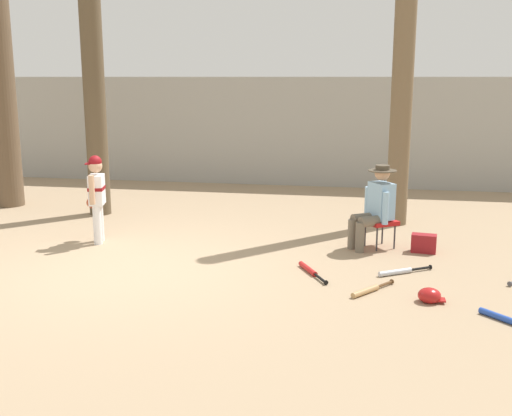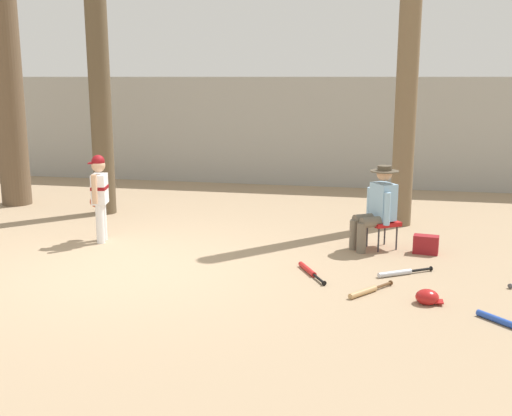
% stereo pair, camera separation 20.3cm
% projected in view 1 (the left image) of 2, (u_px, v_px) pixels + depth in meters
% --- Properties ---
extents(ground_plane, '(60.00, 60.00, 0.00)m').
position_uv_depth(ground_plane, '(129.00, 270.00, 7.86)').
color(ground_plane, '#9E8466').
extents(concrete_back_wall, '(18.00, 0.36, 2.42)m').
position_uv_depth(concrete_back_wall, '(238.00, 131.00, 14.08)').
color(concrete_back_wall, '#9E9E99').
rests_on(concrete_back_wall, ground).
extents(tree_near_player, '(0.63, 0.63, 6.43)m').
position_uv_depth(tree_near_player, '(92.00, 50.00, 10.48)').
color(tree_near_player, brown).
rests_on(tree_near_player, ground).
extents(tree_behind_spectator, '(0.52, 0.52, 5.64)m').
position_uv_depth(tree_behind_spectator, '(403.00, 68.00, 9.79)').
color(tree_behind_spectator, brown).
rests_on(tree_behind_spectator, ground).
extents(young_ballplayer, '(0.41, 0.57, 1.31)m').
position_uv_depth(young_ballplayer, '(96.00, 193.00, 9.01)').
color(young_ballplayer, white).
rests_on(young_ballplayer, ground).
extents(folding_stool, '(0.55, 0.55, 0.41)m').
position_uv_depth(folding_stool, '(380.00, 223.00, 8.81)').
color(folding_stool, red).
rests_on(folding_stool, ground).
extents(seated_spectator, '(0.65, 0.59, 1.20)m').
position_uv_depth(seated_spectator, '(375.00, 205.00, 8.71)').
color(seated_spectator, '#6B6051').
rests_on(seated_spectator, ground).
extents(handbag_beside_stool, '(0.36, 0.22, 0.26)m').
position_uv_depth(handbag_beside_stool, '(424.00, 243.00, 8.61)').
color(handbag_beside_stool, maroon).
rests_on(handbag_beside_stool, ground).
extents(bat_aluminum_silver, '(0.69, 0.48, 0.07)m').
position_uv_depth(bat_aluminum_silver, '(399.00, 272.00, 7.67)').
color(bat_aluminum_silver, '#B7BCC6').
rests_on(bat_aluminum_silver, ground).
extents(bat_red_barrel, '(0.43, 0.74, 0.07)m').
position_uv_depth(bat_red_barrel, '(310.00, 270.00, 7.72)').
color(bat_red_barrel, red).
rests_on(bat_red_barrel, ground).
extents(bat_blue_youth, '(0.58, 0.58, 0.07)m').
position_uv_depth(bat_blue_youth, '(505.00, 319.00, 6.17)').
color(bat_blue_youth, '#2347AD').
rests_on(bat_blue_youth, ground).
extents(bat_wood_tan, '(0.49, 0.62, 0.07)m').
position_uv_depth(bat_wood_tan, '(368.00, 290.00, 7.00)').
color(bat_wood_tan, tan).
rests_on(bat_wood_tan, ground).
extents(batting_helmet_red, '(0.30, 0.23, 0.17)m').
position_uv_depth(batting_helmet_red, '(430.00, 296.00, 6.71)').
color(batting_helmet_red, '#A81919').
rests_on(batting_helmet_red, ground).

